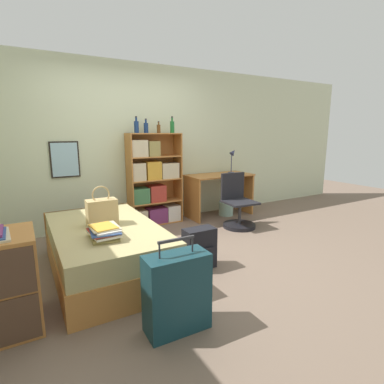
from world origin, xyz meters
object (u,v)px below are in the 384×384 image
bottle_clear (159,128)px  bed (105,249)px  desk_lamp (233,156)px  waste_bin (226,208)px  handbag (102,212)px  suitcase (177,293)px  bookcase (152,184)px  desk_chair (238,211)px  desk (219,187)px  book_stack_on_bed (104,232)px  backpack (200,249)px  bottle_green (136,127)px  bottle_brown (146,127)px  bottle_blue (172,127)px

bottle_clear → bed: bearing=-132.5°
desk_lamp → waste_bin: desk_lamp is taller
handbag → bottle_clear: bottle_clear is taller
suitcase → bookcase: bearing=71.2°
bed → desk_chair: desk_chair is taller
desk_lamp → bottle_clear: bearing=176.6°
bed → desk_chair: bearing=13.4°
bookcase → desk: (1.25, -0.13, -0.15)m
book_stack_on_bed → desk_chair: 2.57m
backpack → suitcase: bearing=-130.4°
bottle_green → bookcase: bearing=7.7°
bed → bottle_brown: size_ratio=8.15×
waste_bin → desk_lamp: bearing=28.7°
suitcase → bottle_green: bottle_green is taller
handbag → desk: 2.69m
backpack → bookcase: bearing=84.0°
desk_lamp → backpack: desk_lamp is taller
bookcase → bottle_brown: (-0.06, 0.05, 0.91)m
bed → bottle_blue: bearing=41.9°
desk_chair → backpack: 1.65m
suitcase → bottle_clear: bearing=68.7°
bed → desk_lamp: size_ratio=4.01×
bottle_brown → desk_lamp: size_ratio=0.49×
bottle_brown → backpack: size_ratio=0.48×
desk → handbag: bearing=-153.1°
bed → waste_bin: size_ratio=6.85×
bottle_brown → desk_lamp: bearing=-4.2°
book_stack_on_bed → bottle_brown: 2.39m
suitcase → desk_lamp: 3.67m
desk → backpack: size_ratio=2.56×
bottle_clear → backpack: size_ratio=0.40×
handbag → bookcase: bookcase is taller
bottle_clear → desk: bottle_clear is taller
bed → desk: bearing=27.6°
handbag → bottle_green: bottle_green is taller
waste_bin → bottle_green: bearing=174.6°
handbag → backpack: (0.95, -0.48, -0.45)m
desk → backpack: (-1.44, -1.69, -0.30)m
bottle_clear → waste_bin: bearing=-9.3°
handbag → desk: (2.39, 1.21, -0.15)m
bookcase → bottle_clear: bearing=5.6°
handbag → bookcase: size_ratio=0.29×
bottle_brown → desk_lamp: bottle_brown is taller
backpack → waste_bin: size_ratio=1.74×
handbag → bottle_blue: (1.50, 1.31, 0.93)m
bottle_brown → desk_chair: size_ratio=0.26×
suitcase → waste_bin: size_ratio=2.81×
handbag → bed: bearing=-78.7°
bed → book_stack_on_bed: size_ratio=4.74×
bottle_blue → desk: (0.89, -0.09, -1.08)m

